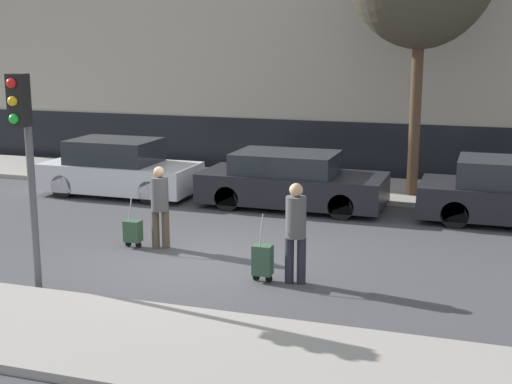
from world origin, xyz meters
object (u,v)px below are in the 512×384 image
Objects in this scene: trolley_left at (133,231)px; parked_car_0 at (119,169)px; parked_car_1 at (291,181)px; pedestrian_left at (160,202)px; trolley_right at (263,260)px; pedestrian_right at (296,227)px; traffic_light at (24,138)px.

parked_car_0 is at bearing 121.99° from trolley_left.
pedestrian_left is (-1.47, -4.14, 0.28)m from parked_car_1.
pedestrian_left is 1.38× the size of trolley_right.
trolley_left is 0.63× the size of pedestrian_right.
parked_car_0 reaches higher than trolley_right.
traffic_light is (-3.91, -1.68, 1.52)m from pedestrian_right.
parked_car_0 is at bearing -179.48° from parked_car_1.
traffic_light is at bearing -97.38° from trolley_left.
traffic_light is (2.29, -6.94, 1.81)m from parked_car_0.
parked_car_0 is 7.79m from trolley_right.
pedestrian_left reaches higher than trolley_right.
traffic_light reaches higher than trolley_right.
parked_car_0 is 8.14m from pedestrian_right.
parked_car_0 is at bearing 108.26° from traffic_light.
parked_car_0 is 2.47× the size of pedestrian_left.
trolley_right is at bearing 25.32° from traffic_light.
parked_car_1 is 4.10× the size of trolley_left.
traffic_light is at bearing -108.62° from parked_car_1.
pedestrian_right is at bearing -34.46° from pedestrian_left.
parked_car_1 is at bearing 97.22° from pedestrian_right.
parked_car_0 is at bearing 136.64° from trolley_right.
pedestrian_right is at bearing 9.25° from trolley_right.
pedestrian_right is 4.52m from traffic_light.
trolley_left is at bearing 82.62° from traffic_light.
parked_car_0 is 2.34× the size of pedestrian_right.
parked_car_0 is 5.00m from trolley_left.
pedestrian_left is at bearing 153.35° from trolley_right.
pedestrian_right reaches higher than trolley_right.
parked_car_0 is 4.64m from parked_car_1.
trolley_right is at bearing -179.94° from pedestrian_right.
pedestrian_left reaches higher than trolley_left.
trolley_right is at bearing -79.30° from parked_car_1.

